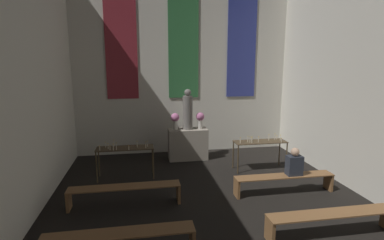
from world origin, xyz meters
TOP-DOWN VIEW (x-y plane):
  - wall_back at (0.00, 10.98)m, footprint 7.47×0.16m
  - altar at (0.00, 10.04)m, footprint 1.24×0.57m
  - statue at (0.00, 10.04)m, footprint 0.31×0.31m
  - flower_vase_left at (-0.40, 10.04)m, footprint 0.27×0.27m
  - flower_vase_right at (0.40, 10.04)m, footprint 0.27×0.27m
  - candle_rack_left at (-1.92, 8.71)m, footprint 1.52×0.51m
  - candle_rack_right at (1.92, 8.71)m, footprint 1.52×0.51m
  - pew_third_left at (-1.86, 5.24)m, footprint 2.42×0.36m
  - pew_third_right at (1.86, 5.24)m, footprint 2.42×0.36m
  - pew_back_left at (-1.86, 7.07)m, footprint 2.42×0.36m
  - pew_back_right at (1.86, 7.07)m, footprint 2.42×0.36m
  - person_seated at (2.10, 7.07)m, footprint 0.36×0.24m

SIDE VIEW (x-z plane):
  - pew_third_left at x=-1.86m, z-range 0.12..0.56m
  - pew_third_right at x=1.86m, z-range 0.12..0.56m
  - pew_back_left at x=-1.86m, z-range 0.12..0.56m
  - pew_back_right at x=1.86m, z-range 0.12..0.56m
  - altar at x=0.00m, z-range 0.00..0.99m
  - person_seated at x=2.10m, z-range 0.40..1.07m
  - candle_rack_right at x=1.92m, z-range 0.23..1.28m
  - candle_rack_left at x=-1.92m, z-range 0.23..1.28m
  - flower_vase_left at x=-0.40m, z-range 1.06..1.59m
  - flower_vase_right at x=0.40m, z-range 1.06..1.59m
  - statue at x=0.00m, z-range 0.94..2.22m
  - wall_back at x=0.00m, z-range 0.03..6.01m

